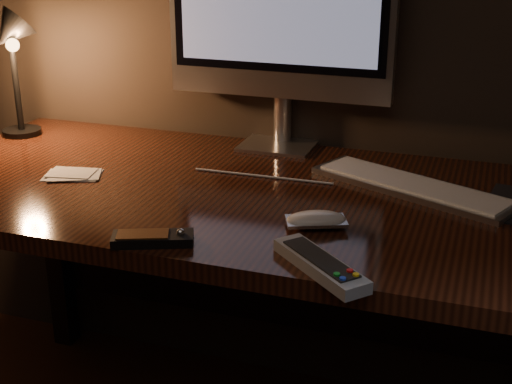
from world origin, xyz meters
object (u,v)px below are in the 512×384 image
(media_remote, at_px, (153,238))
(tv_remote, at_px, (320,264))
(desk, at_px, (254,229))
(monitor, at_px, (280,7))
(desk_lamp, at_px, (12,50))
(keyboard, at_px, (412,186))
(mouse, at_px, (316,222))

(media_remote, xyz_separation_m, tv_remote, (0.32, -0.01, 0.00))
(desk, bearing_deg, media_remote, -99.02)
(monitor, bearing_deg, tv_remote, -66.88)
(tv_remote, distance_m, desk_lamp, 1.13)
(keyboard, bearing_deg, monitor, 175.37)
(mouse, relative_size, tv_remote, 0.58)
(keyboard, distance_m, media_remote, 0.61)
(desk, distance_m, tv_remote, 0.50)
(keyboard, bearing_deg, desk_lamp, -158.75)
(tv_remote, bearing_deg, media_remote, -139.75)
(desk, height_order, monitor, monitor)
(media_remote, bearing_deg, tv_remote, -23.55)
(tv_remote, xyz_separation_m, desk_lamp, (-0.98, 0.51, 0.23))
(tv_remote, bearing_deg, desk_lamp, -165.85)
(monitor, bearing_deg, desk_lamp, -167.46)
(desk, distance_m, monitor, 0.56)
(mouse, relative_size, desk_lamp, 0.33)
(keyboard, xyz_separation_m, desk_lamp, (-1.08, 0.06, 0.23))
(desk, relative_size, tv_remote, 7.90)
(keyboard, distance_m, mouse, 0.31)
(media_remote, height_order, desk_lamp, desk_lamp)
(keyboard, height_order, mouse, mouse)
(mouse, distance_m, tv_remote, 0.19)
(keyboard, relative_size, desk_lamp, 1.32)
(media_remote, distance_m, tv_remote, 0.32)
(mouse, height_order, desk_lamp, desk_lamp)
(desk_lamp, bearing_deg, media_remote, -29.09)
(mouse, xyz_separation_m, media_remote, (-0.27, -0.17, -0.00))
(keyboard, relative_size, tv_remote, 2.34)
(media_remote, bearing_deg, mouse, 10.37)
(desk, bearing_deg, keyboard, 7.34)
(monitor, relative_size, keyboard, 1.30)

